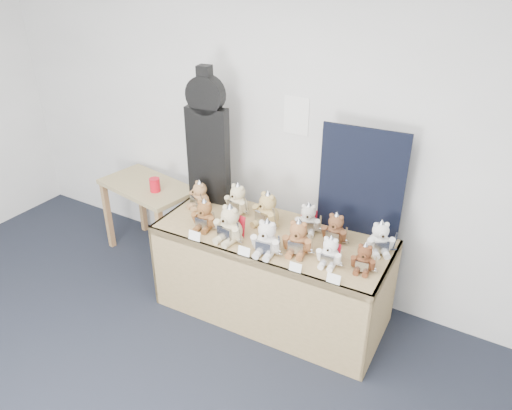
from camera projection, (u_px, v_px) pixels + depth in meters
The scene contains 22 objects.
room_shell at pixel (296, 116), 3.82m from camera, with size 6.00×6.00×6.00m.
display_table at pixel (268, 256), 3.75m from camera, with size 1.80×0.81×0.74m.
side_table at pixel (148, 197), 4.56m from camera, with size 0.94×0.62×0.72m.
guitar_case at pixel (208, 139), 3.94m from camera, with size 0.35×0.15×1.12m.
navy_board at pixel (361, 182), 3.57m from camera, with size 0.62×0.02×0.82m, color black.
red_cup at pixel (155, 185), 4.35m from camera, with size 0.09×0.09×0.12m, color red.
teddy_front_far_left at pixel (205, 216), 3.75m from camera, with size 0.22×0.19×0.26m.
teddy_front_left at pixel (230, 225), 3.60m from camera, with size 0.26×0.23×0.32m.
teddy_front_centre at pixel (267, 239), 3.45m from camera, with size 0.24×0.20×0.29m.
teddy_front_right at pixel (298, 239), 3.46m from camera, with size 0.24×0.21×0.29m.
teddy_front_far_right at pixel (330, 252), 3.34m from camera, with size 0.20×0.17×0.24m.
teddy_front_end at pixel (364, 259), 3.28m from camera, with size 0.19×0.16×0.23m.
teddy_back_left at pixel (237, 200), 3.96m from camera, with size 0.23×0.20×0.28m.
teddy_back_centre_left at pixel (267, 211), 3.78m from camera, with size 0.25×0.24×0.31m.
teddy_back_centre_right at pixel (308, 220), 3.71m from camera, with size 0.22×0.20×0.26m.
teddy_back_right at pixel (335, 230), 3.58m from camera, with size 0.21×0.17×0.26m.
teddy_back_end at pixel (380, 239), 3.47m from camera, with size 0.23×0.22×0.27m.
teddy_back_far_left at pixel (200, 196), 4.04m from camera, with size 0.21×0.21×0.26m.
entry_card_a at pixel (194, 236), 3.63m from camera, with size 0.10×0.00×0.07m, color white.
entry_card_b at pixel (244, 251), 3.46m from camera, with size 0.09×0.00×0.07m, color white.
entry_card_c at pixel (295, 267), 3.30m from camera, with size 0.09×0.00×0.06m, color white.
entry_card_d at pixel (334, 279), 3.19m from camera, with size 0.09×0.00×0.07m, color white.
Camera 1 is at (1.68, -0.83, 2.71)m, focal length 35.00 mm.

